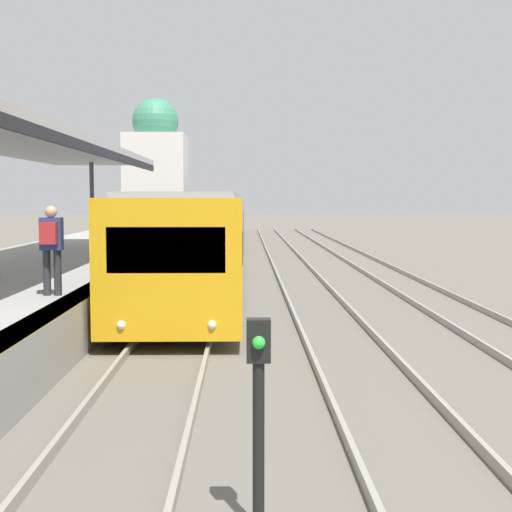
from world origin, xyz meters
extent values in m
cube|color=black|center=(-2.42, 14.30, 4.03)|extent=(0.08, 27.02, 0.24)
cylinder|color=#47474C|center=(-4.38, 25.11, 2.58)|extent=(0.16, 0.16, 3.15)
cylinder|color=#2D2D33|center=(-2.29, 11.23, 1.43)|extent=(0.14, 0.14, 0.85)
cylinder|color=#2D2D33|center=(-2.09, 11.23, 1.43)|extent=(0.14, 0.14, 0.85)
cube|color=navy|center=(-2.19, 11.23, 2.15)|extent=(0.40, 0.22, 0.60)
sphere|color=tan|center=(-2.19, 11.23, 2.56)|extent=(0.22, 0.22, 0.22)
cube|color=#B22828|center=(-2.19, 11.03, 2.17)|extent=(0.30, 0.18, 0.40)
cube|color=gold|center=(0.00, 10.85, 1.54)|extent=(2.68, 0.70, 2.55)
cube|color=black|center=(0.00, 10.52, 1.90)|extent=(2.09, 0.04, 0.81)
sphere|color=#EFEACC|center=(-0.80, 10.51, 0.57)|extent=(0.16, 0.16, 0.16)
sphere|color=#EFEACC|center=(0.80, 10.51, 0.57)|extent=(0.16, 0.16, 0.16)
cube|color=#B7B7BC|center=(0.00, 19.36, 1.54)|extent=(2.68, 16.31, 2.55)
cube|color=gray|center=(0.00, 19.36, 2.88)|extent=(2.36, 15.98, 0.12)
cube|color=black|center=(0.00, 19.36, 1.82)|extent=(2.70, 15.01, 0.66)
cylinder|color=black|center=(-1.14, 14.06, 0.35)|extent=(0.12, 0.70, 0.70)
cylinder|color=black|center=(1.14, 14.06, 0.35)|extent=(0.12, 0.70, 0.70)
cylinder|color=black|center=(-1.14, 24.66, 0.35)|extent=(0.12, 0.70, 0.70)
cylinder|color=black|center=(1.14, 24.66, 0.35)|extent=(0.12, 0.70, 0.70)
cube|color=#B7B7BC|center=(0.00, 36.02, 1.54)|extent=(2.68, 16.31, 2.55)
cube|color=gray|center=(0.00, 36.02, 2.88)|extent=(2.36, 15.98, 0.12)
cube|color=black|center=(0.00, 36.02, 1.82)|extent=(2.70, 15.01, 0.66)
cylinder|color=black|center=(-1.14, 30.72, 0.35)|extent=(0.12, 0.70, 0.70)
cylinder|color=black|center=(1.14, 30.72, 0.35)|extent=(0.12, 0.70, 0.70)
cylinder|color=black|center=(-1.14, 41.32, 0.35)|extent=(0.12, 0.70, 0.70)
cylinder|color=black|center=(1.14, 41.32, 0.35)|extent=(0.12, 0.70, 0.70)
cube|color=#B7B7BC|center=(0.00, 52.68, 1.54)|extent=(2.68, 16.31, 2.55)
cube|color=gray|center=(0.00, 52.68, 2.88)|extent=(2.36, 15.98, 0.12)
cube|color=black|center=(0.00, 52.68, 1.82)|extent=(2.70, 15.01, 0.66)
cylinder|color=black|center=(-1.14, 47.38, 0.35)|extent=(0.12, 0.70, 0.70)
cylinder|color=black|center=(1.14, 47.38, 0.35)|extent=(0.12, 0.70, 0.70)
cylinder|color=black|center=(-1.14, 57.98, 0.35)|extent=(0.12, 0.70, 0.70)
cylinder|color=black|center=(1.14, 57.98, 0.35)|extent=(0.12, 0.70, 0.70)
cylinder|color=black|center=(1.49, 3.83, 0.73)|extent=(0.10, 0.10, 1.46)
cube|color=black|center=(1.49, 3.83, 1.64)|extent=(0.20, 0.14, 0.36)
sphere|color=green|center=(1.49, 3.74, 1.64)|extent=(0.11, 0.11, 0.11)
cube|color=silver|center=(-5.20, 51.50, 3.75)|extent=(4.46, 4.46, 7.49)
sphere|color=#3D8966|center=(-5.20, 51.50, 8.43)|extent=(3.43, 3.43, 3.43)
camera|label=1|loc=(1.38, -1.98, 2.82)|focal=50.00mm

